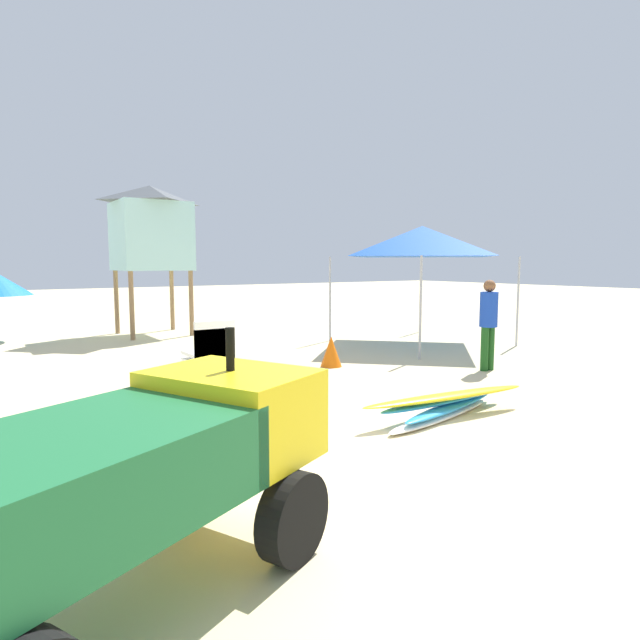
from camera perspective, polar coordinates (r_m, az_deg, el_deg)
ground at (r=5.63m, az=6.01°, el=-14.06°), size 80.00×80.00×0.00m
utility_cart at (r=3.31m, az=-18.88°, el=-14.62°), size 2.81×2.17×1.50m
stacked_plastic_chairs at (r=6.34m, az=-11.57°, el=-4.89°), size 0.48×0.48×1.29m
surfboard_pile at (r=7.00m, az=13.34°, el=-8.77°), size 2.51×0.71×0.32m
lifeguard_near_center at (r=10.06m, az=17.59°, el=0.12°), size 0.32×0.32×1.64m
popup_canopy at (r=13.05m, az=10.88°, el=8.26°), size 3.20×3.20×2.82m
lifeguard_tower at (r=15.17m, az=-17.66°, el=9.38°), size 1.98×1.98×4.00m
traffic_cone_near at (r=10.04m, az=1.20°, el=-3.37°), size 0.40×0.40×0.58m
traffic_cone_far at (r=6.92m, az=-3.56°, el=-8.15°), size 0.33×0.33×0.47m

